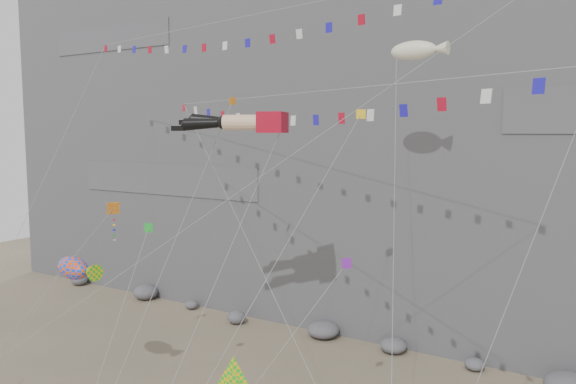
# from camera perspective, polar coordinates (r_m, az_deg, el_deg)

# --- Properties ---
(cliff) EXTENTS (80.00, 28.00, 50.00)m
(cliff) POSITION_cam_1_polar(r_m,az_deg,el_deg) (58.37, 10.89, 14.30)
(cliff) COLOR slate
(cliff) RESTS_ON ground
(talus_boulders) EXTENTS (60.00, 3.00, 1.20)m
(talus_boulders) POSITION_cam_1_polar(r_m,az_deg,el_deg) (46.91, 3.60, -13.84)
(talus_boulders) COLOR slate
(talus_boulders) RESTS_ON ground
(legs_kite) EXTENTS (7.09, 14.25, 21.47)m
(legs_kite) POSITION_cam_1_polar(r_m,az_deg,el_deg) (34.00, -4.73, 7.02)
(legs_kite) COLOR #B40B21
(legs_kite) RESTS_ON ground
(flag_banner_upper) EXTENTS (36.96, 16.30, 31.14)m
(flag_banner_upper) POSITION_cam_1_polar(r_m,az_deg,el_deg) (36.60, -2.95, 17.61)
(flag_banner_upper) COLOR #B40B21
(flag_banner_upper) RESTS_ON ground
(flag_banner_lower) EXTENTS (28.53, 13.92, 21.90)m
(flag_banner_lower) POSITION_cam_1_polar(r_m,az_deg,el_deg) (30.55, 1.67, 10.01)
(flag_banner_lower) COLOR #B40B21
(flag_banner_lower) RESTS_ON ground
(harlequin_kite) EXTENTS (6.16, 9.13, 14.95)m
(harlequin_kite) POSITION_cam_1_polar(r_m,az_deg,el_deg) (39.95, -17.39, -1.65)
(harlequin_kite) COLOR red
(harlequin_kite) RESTS_ON ground
(fish_windsock) EXTENTS (6.80, 4.60, 10.15)m
(fish_windsock) POSITION_cam_1_polar(r_m,az_deg,el_deg) (36.80, -21.01, -7.23)
(fish_windsock) COLOR #FF490D
(fish_windsock) RESTS_ON ground
(delta_kite) EXTENTS (3.98, 5.44, 7.52)m
(delta_kite) POSITION_cam_1_polar(r_m,az_deg,el_deg) (27.49, -5.64, -18.72)
(delta_kite) COLOR #EEB70C
(delta_kite) RESTS_ON ground
(blimp_windsock) EXTENTS (6.22, 14.26, 25.75)m
(blimp_windsock) POSITION_cam_1_polar(r_m,az_deg,el_deg) (36.23, 12.62, 13.77)
(blimp_windsock) COLOR #FFFBD1
(blimp_windsock) RESTS_ON ground
(small_kite_a) EXTENTS (0.99, 13.36, 22.53)m
(small_kite_a) POSITION_cam_1_polar(r_m,az_deg,el_deg) (36.60, -5.99, 8.38)
(small_kite_a) COLOR orange
(small_kite_a) RESTS_ON ground
(small_kite_b) EXTENTS (5.25, 9.58, 13.92)m
(small_kite_b) POSITION_cam_1_polar(r_m,az_deg,el_deg) (29.82, 5.79, -7.47)
(small_kite_b) COLOR purple
(small_kite_b) RESTS_ON ground
(small_kite_c) EXTENTS (2.04, 8.01, 13.52)m
(small_kite_c) POSITION_cam_1_polar(r_m,az_deg,el_deg) (32.38, -14.09, -3.87)
(small_kite_c) COLOR green
(small_kite_c) RESTS_ON ground
(small_kite_d) EXTENTS (5.20, 14.04, 22.58)m
(small_kite_d) POSITION_cam_1_polar(r_m,az_deg,el_deg) (31.89, 7.05, 7.22)
(small_kite_d) COLOR yellow
(small_kite_d) RESTS_ON ground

